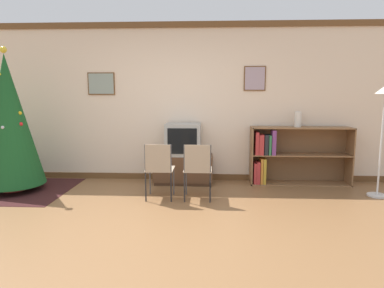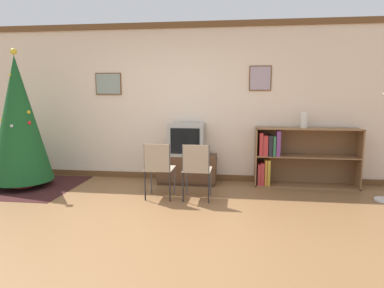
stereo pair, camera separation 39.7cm
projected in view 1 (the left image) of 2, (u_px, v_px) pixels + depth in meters
ground_plane at (153, 230)px, 3.85m from camera, size 24.00×24.00×0.00m
wall_back at (173, 103)px, 5.94m from camera, size 9.08×0.11×2.70m
area_rug at (15, 190)px, 5.40m from camera, size 1.73×1.54×0.01m
christmas_tree at (9, 121)px, 5.23m from camera, size 0.96×0.96×2.20m
tv_console at (183, 169)px, 5.80m from camera, size 0.98×0.46×0.48m
television at (183, 139)px, 5.73m from camera, size 0.58×0.44×0.54m
folding_chair_left at (159, 168)px, 4.86m from camera, size 0.40×0.40×0.82m
folding_chair_right at (198, 168)px, 4.84m from camera, size 0.40×0.40×0.82m
bookshelf at (285, 155)px, 5.75m from camera, size 1.65×0.36×0.96m
vase at (298, 119)px, 5.66m from camera, size 0.11×0.11×0.26m
standing_lamp at (384, 112)px, 4.91m from camera, size 0.28×0.28×1.63m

